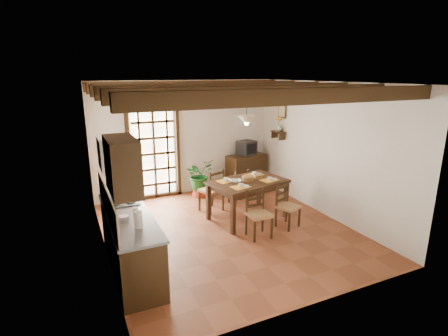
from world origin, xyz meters
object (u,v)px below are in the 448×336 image
chair_near_left (258,222)px  crt_tv (247,148)px  chair_far_left (212,198)px  dining_table (248,186)px  chair_near_right (287,214)px  pendant_lamp (247,119)px  kitchen_counter (130,241)px  potted_plant (199,174)px  chair_far_right (239,193)px  sideboard (246,171)px

chair_near_left → crt_tv: bearing=67.2°
chair_near_left → chair_far_left: (-0.30, 1.53, 0.02)m
chair_far_left → chair_near_left: bearing=81.1°
dining_table → chair_near_right: size_ratio=1.98×
chair_near_left → pendant_lamp: pendant_lamp is taller
kitchen_counter → chair_near_right: size_ratio=2.64×
chair_near_right → pendant_lamp: bearing=104.5°
chair_far_left → potted_plant: 1.04m
chair_near_right → pendant_lamp: 2.05m
chair_near_right → chair_far_right: bearing=82.2°
chair_near_left → chair_far_left: bearing=102.0°
pendant_lamp → chair_far_left: bearing=131.4°
chair_far_right → crt_tv: bearing=-130.5°
dining_table → crt_tv: 2.11m
chair_near_right → chair_far_left: bearing=108.1°
kitchen_counter → crt_tv: bearing=38.5°
kitchen_counter → potted_plant: size_ratio=1.15×
sideboard → crt_tv: (0.00, -0.01, 0.63)m
chair_far_right → crt_tv: crt_tv is taller
kitchen_counter → chair_near_right: 3.12m
kitchen_counter → potted_plant: bearing=51.0°
chair_far_left → crt_tv: 2.03m
chair_near_left → chair_far_right: 1.74m
chair_far_left → chair_far_right: bearing=171.2°
chair_near_left → potted_plant: potted_plant is taller
crt_tv → chair_far_left: bearing=-157.9°
kitchen_counter → potted_plant: 3.43m
chair_near_right → pendant_lamp: (-0.52, 0.79, 1.81)m
kitchen_counter → chair_far_left: size_ratio=2.36×
kitchen_counter → chair_near_left: bearing=3.2°
chair_near_right → pendant_lamp: pendant_lamp is taller
chair_near_left → chair_near_right: (0.74, 0.15, -0.01)m
kitchen_counter → chair_far_left: kitchen_counter is taller
potted_plant → sideboard: bearing=6.6°
pendant_lamp → dining_table: bearing=-90.0°
chair_near_left → sideboard: 2.94m
dining_table → potted_plant: size_ratio=0.86×
chair_far_left → chair_near_right: bearing=107.0°
chair_near_left → chair_near_right: chair_near_left is taller
sideboard → potted_plant: potted_plant is taller
kitchen_counter → chair_far_right: bearing=32.9°
chair_near_right → potted_plant: size_ratio=0.43×
crt_tv → potted_plant: (-1.39, -0.16, -0.51)m
dining_table → crt_tv: size_ratio=3.29×
chair_far_left → pendant_lamp: 1.95m
potted_plant → chair_near_right: bearing=-68.3°
dining_table → potted_plant: potted_plant is taller
sideboard → chair_far_left: bearing=-153.0°
kitchen_counter → sideboard: size_ratio=2.16×
chair_far_right → pendant_lamp: (-0.22, -0.74, 1.81)m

